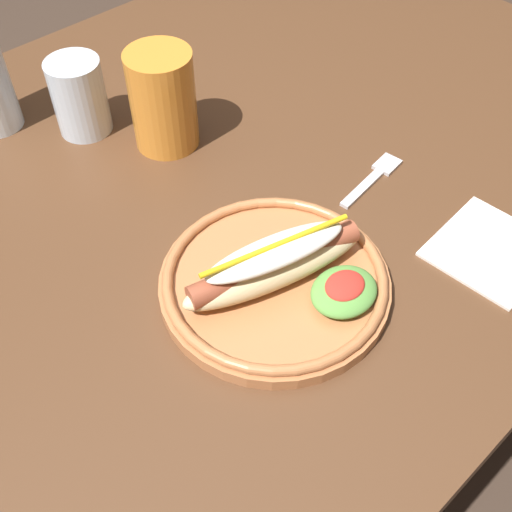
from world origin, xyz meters
The scene contains 7 objects.
ground_plane centered at (0.00, 0.00, 0.00)m, with size 8.00×8.00×0.00m, color #3D2D23.
dining_table centered at (0.00, 0.00, 0.65)m, with size 1.49×0.92×0.74m.
hot_dog_plate centered at (-0.01, -0.19, 0.76)m, with size 0.25×0.25×0.08m.
fork centered at (0.21, -0.14, 0.74)m, with size 0.12×0.04×0.00m.
water_cup centered at (-0.01, 0.20, 0.79)m, with size 0.07×0.07×0.10m, color silver.
extra_cup centered at (0.06, 0.10, 0.81)m, with size 0.09×0.09×0.13m, color orange.
napkin centered at (0.21, -0.32, 0.74)m, with size 0.13×0.12×0.00m, color white.
Camera 1 is at (-0.33, -0.49, 1.29)m, focal length 44.54 mm.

